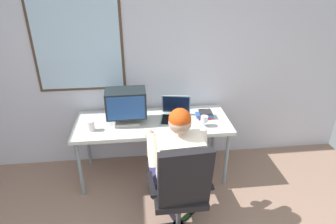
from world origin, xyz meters
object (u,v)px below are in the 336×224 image
(laptop, at_px, (176,113))
(coffee_mug, at_px, (91,126))
(desk, at_px, (153,125))
(crt_monitor, at_px, (126,104))
(person_seated, at_px, (176,162))
(wine_glass, at_px, (204,119))
(book_stack, at_px, (205,115))
(office_chair, at_px, (182,188))

(laptop, distance_m, coffee_mug, 0.94)
(desk, xyz_separation_m, crt_monitor, (-0.28, 0.01, 0.28))
(desk, distance_m, person_seated, 0.70)
(desk, distance_m, crt_monitor, 0.39)
(desk, distance_m, wine_glass, 0.59)
(crt_monitor, height_order, laptop, crt_monitor)
(person_seated, bearing_deg, wine_glass, 53.71)
(laptop, xyz_separation_m, book_stack, (0.33, -0.03, -0.03))
(office_chair, relative_size, coffee_mug, 9.33)
(book_stack, xyz_separation_m, coffee_mug, (-1.25, -0.15, 0.01))
(person_seated, bearing_deg, laptop, 82.82)
(wine_glass, height_order, coffee_mug, wine_glass)
(book_stack, bearing_deg, office_chair, -113.16)
(crt_monitor, bearing_deg, desk, -2.97)
(desk, bearing_deg, crt_monitor, 177.03)
(crt_monitor, xyz_separation_m, wine_glass, (0.82, -0.19, -0.14))
(desk, bearing_deg, office_chair, -78.53)
(crt_monitor, relative_size, book_stack, 2.29)
(desk, distance_m, office_chair, 0.95)
(person_seated, relative_size, book_stack, 6.58)
(desk, relative_size, coffee_mug, 15.76)
(office_chair, bearing_deg, person_seated, 93.41)
(desk, height_order, wine_glass, wine_glass)
(crt_monitor, height_order, coffee_mug, crt_monitor)
(desk, bearing_deg, person_seated, -75.65)
(laptop, height_order, wine_glass, laptop)
(desk, relative_size, person_seated, 1.38)
(wine_glass, bearing_deg, crt_monitor, 167.23)
(crt_monitor, relative_size, laptop, 1.13)
(wine_glass, bearing_deg, office_chair, -115.23)
(laptop, xyz_separation_m, wine_glass, (0.28, -0.22, 0.01))
(person_seated, xyz_separation_m, book_stack, (0.42, 0.70, 0.11))
(crt_monitor, xyz_separation_m, laptop, (0.55, 0.03, -0.16))
(desk, height_order, crt_monitor, crt_monitor)
(desk, distance_m, coffee_mug, 0.67)
(person_seated, xyz_separation_m, coffee_mug, (-0.83, 0.54, 0.13))
(office_chair, distance_m, wine_glass, 0.87)
(person_seated, xyz_separation_m, laptop, (0.09, 0.73, 0.14))
(office_chair, relative_size, wine_glass, 8.48)
(coffee_mug, bearing_deg, book_stack, 6.94)
(crt_monitor, distance_m, book_stack, 0.89)
(office_chair, height_order, person_seated, person_seated)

